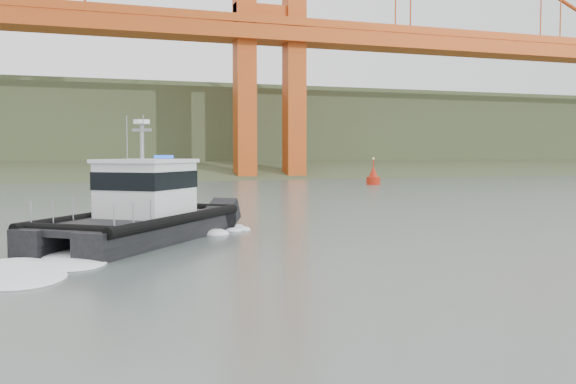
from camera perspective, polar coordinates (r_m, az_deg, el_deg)
name	(u,v)px	position (r m, az deg, el deg)	size (l,w,h in m)	color
ground	(321,274)	(21.86, 2.96, -7.27)	(400.00, 400.00, 0.00)	#4E5D59
headlands	(104,139)	(145.64, -16.08, 4.57)	(500.00, 105.36, 27.12)	#2F3E23
patrol_boat	(142,209)	(30.61, -12.83, -1.50)	(10.86, 12.07, 5.81)	black
nav_buoy	(373,177)	(82.03, 7.60, 1.32)	(1.76, 1.76, 3.66)	#AE1F0C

